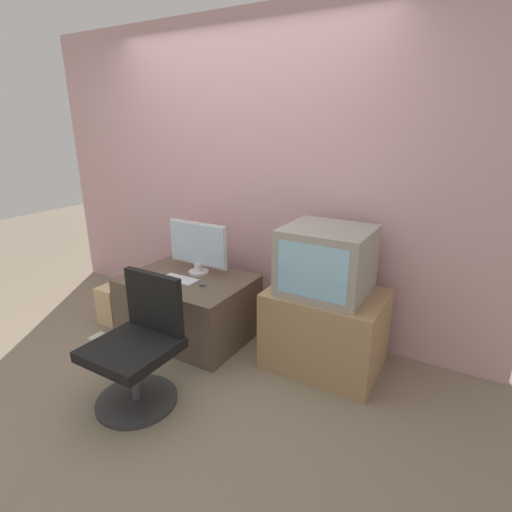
{
  "coord_description": "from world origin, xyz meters",
  "views": [
    {
      "loc": [
        1.87,
        -1.64,
        1.76
      ],
      "look_at": [
        0.39,
        0.88,
        0.77
      ],
      "focal_mm": 28.0,
      "sensor_mm": 36.0,
      "label": 1
    }
  ],
  "objects": [
    {
      "name": "desk",
      "position": [
        -0.2,
        0.73,
        0.26
      ],
      "size": [
        1.03,
        0.75,
        0.52
      ],
      "color": "brown",
      "rests_on": "ground_plane"
    },
    {
      "name": "keyboard",
      "position": [
        -0.21,
        0.66,
        0.53
      ],
      "size": [
        0.31,
        0.14,
        0.01
      ],
      "color": "silver",
      "rests_on": "desk"
    },
    {
      "name": "cardboard_box_lower",
      "position": [
        -0.94,
        0.54,
        0.17
      ],
      "size": [
        0.21,
        0.2,
        0.35
      ],
      "color": "#D1B27F",
      "rests_on": "ground_plane"
    },
    {
      "name": "wall_back",
      "position": [
        0.0,
        1.32,
        1.3
      ],
      "size": [
        4.4,
        0.05,
        2.6
      ],
      "color": "#CC9EA3",
      "rests_on": "ground_plane"
    },
    {
      "name": "book",
      "position": [
        -0.77,
        0.26,
        0.01
      ],
      "size": [
        0.19,
        0.13,
        0.02
      ],
      "color": "beige",
      "rests_on": "ground_plane"
    },
    {
      "name": "mouse",
      "position": [
        0.02,
        0.67,
        0.54
      ],
      "size": [
        0.07,
        0.04,
        0.02
      ],
      "color": "#4C4C51",
      "rests_on": "desk"
    },
    {
      "name": "crt_tv",
      "position": [
        0.95,
        0.9,
        0.83
      ],
      "size": [
        0.59,
        0.54,
        0.47
      ],
      "color": "gray",
      "rests_on": "side_stand"
    },
    {
      "name": "side_stand",
      "position": [
        0.97,
        0.89,
        0.3
      ],
      "size": [
        0.82,
        0.6,
        0.6
      ],
      "color": "#A37F56",
      "rests_on": "ground_plane"
    },
    {
      "name": "office_chair",
      "position": [
        0.08,
        -0.09,
        0.37
      ],
      "size": [
        0.53,
        0.53,
        0.84
      ],
      "color": "#333333",
      "rests_on": "ground_plane"
    },
    {
      "name": "ground_plane",
      "position": [
        0.0,
        0.0,
        0.0
      ],
      "size": [
        12.0,
        12.0,
        0.0
      ],
      "primitive_type": "plane",
      "color": "#7F705B"
    },
    {
      "name": "main_monitor",
      "position": [
        -0.18,
        0.87,
        0.76
      ],
      "size": [
        0.58,
        0.17,
        0.45
      ],
      "color": "silver",
      "rests_on": "desk"
    }
  ]
}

